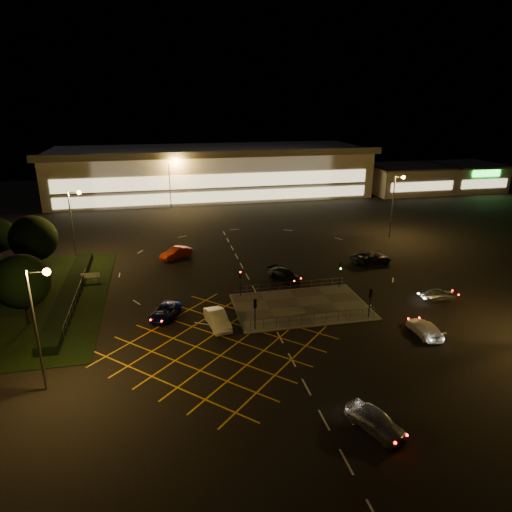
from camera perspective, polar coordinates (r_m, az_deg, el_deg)
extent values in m
plane|color=black|center=(51.44, 2.85, -5.64)|extent=(180.00, 180.00, 0.00)
cube|color=#4C4944|center=(50.21, 5.66, -6.29)|extent=(14.00, 9.00, 0.12)
cube|color=black|center=(57.56, -27.07, -5.02)|extent=(18.00, 30.00, 0.08)
cube|color=black|center=(56.23, -22.22, -4.34)|extent=(2.00, 26.00, 1.00)
cube|color=beige|center=(109.00, -5.66, 10.37)|extent=(70.00, 25.00, 10.00)
cube|color=slate|center=(108.33, -5.75, 13.09)|extent=(72.00, 26.50, 0.60)
cube|color=#FFEAA5|center=(96.71, -4.76, 9.27)|extent=(66.00, 0.20, 3.00)
cube|color=#FFEAA5|center=(97.31, -4.70, 7.42)|extent=(66.00, 0.20, 2.20)
cube|color=beige|center=(116.43, 18.29, 9.07)|extent=(18.00, 14.00, 6.00)
cube|color=slate|center=(115.97, 18.45, 10.60)|extent=(18.80, 14.80, 0.40)
cube|color=#FFEAA5|center=(110.56, 20.08, 8.17)|extent=(15.30, 0.20, 2.00)
cube|color=beige|center=(125.22, 24.72, 8.95)|extent=(14.00, 14.00, 6.00)
cube|color=slate|center=(124.79, 24.92, 10.36)|extent=(14.80, 14.80, 0.40)
cube|color=#FFEAA5|center=(119.78, 26.66, 8.08)|extent=(11.90, 0.20, 2.00)
cube|color=#19E533|center=(119.35, 26.86, 9.19)|extent=(7.00, 0.30, 1.40)
cylinder|color=slate|center=(38.20, -25.77, -8.62)|extent=(0.20, 0.20, 10.00)
cylinder|color=slate|center=(36.19, -25.78, -1.81)|extent=(1.40, 0.12, 0.12)
sphere|color=orange|center=(36.04, -24.69, -1.81)|extent=(0.56, 0.56, 0.56)
cylinder|color=slate|center=(66.20, -21.96, 3.28)|extent=(0.20, 0.20, 10.00)
cylinder|color=slate|center=(65.04, -21.88, 7.39)|extent=(1.40, 0.12, 0.12)
sphere|color=orange|center=(64.94, -21.26, 7.41)|extent=(0.56, 0.56, 0.56)
cylinder|color=slate|center=(76.32, 16.66, 5.85)|extent=(0.20, 0.20, 10.00)
cylinder|color=slate|center=(75.76, 17.48, 9.39)|extent=(1.40, 0.12, 0.12)
sphere|color=orange|center=(76.11, 17.95, 9.34)|extent=(0.56, 0.56, 0.56)
cylinder|color=slate|center=(94.52, -10.72, 8.77)|extent=(0.20, 0.20, 10.00)
cylinder|color=slate|center=(93.82, -10.47, 11.68)|extent=(1.40, 0.12, 0.12)
sphere|color=orange|center=(93.85, -10.03, 11.68)|extent=(0.56, 0.56, 0.56)
cylinder|color=slate|center=(105.35, 11.83, 9.75)|extent=(0.20, 0.20, 10.00)
cylinder|color=slate|center=(104.98, 12.37, 12.34)|extent=(1.40, 0.12, 0.12)
sphere|color=orange|center=(105.28, 12.73, 12.30)|extent=(0.56, 0.56, 0.56)
cylinder|color=black|center=(44.63, -0.12, -7.38)|extent=(0.10, 0.10, 3.00)
cube|color=black|center=(44.10, -0.12, -5.98)|extent=(0.28, 0.18, 0.90)
sphere|color=#19FF33|center=(44.22, -0.16, -5.91)|extent=(0.16, 0.16, 0.16)
cylinder|color=black|center=(48.33, 14.00, -5.81)|extent=(0.10, 0.10, 3.00)
cube|color=black|center=(47.85, 14.12, -4.51)|extent=(0.28, 0.18, 0.90)
sphere|color=#19FF33|center=(47.95, 14.05, -4.45)|extent=(0.16, 0.16, 0.16)
cylinder|color=black|center=(51.77, -1.98, -3.50)|extent=(0.10, 0.10, 3.00)
cube|color=black|center=(51.32, -2.00, -2.26)|extent=(0.28, 0.18, 0.90)
sphere|color=#FF0C0C|center=(51.20, -1.97, -2.31)|extent=(0.16, 0.16, 0.16)
cylinder|color=black|center=(54.99, 10.43, -2.42)|extent=(0.10, 0.10, 3.00)
cube|color=black|center=(54.57, 10.50, -1.25)|extent=(0.28, 0.18, 0.90)
sphere|color=#19FF33|center=(54.46, 10.55, -1.29)|extent=(0.16, 0.16, 0.16)
cylinder|color=black|center=(64.30, -25.60, -1.01)|extent=(0.36, 0.36, 2.88)
sphere|color=black|center=(63.29, -26.05, 1.98)|extent=(5.76, 5.76, 5.76)
cylinder|color=black|center=(71.51, -29.23, 0.10)|extent=(0.36, 0.36, 2.34)
cylinder|color=black|center=(51.22, -26.69, -6.26)|extent=(0.36, 0.36, 2.70)
sphere|color=black|center=(50.01, -27.25, -2.83)|extent=(5.40, 5.40, 5.40)
imported|color=#A4A5AB|center=(34.03, 14.73, -19.27)|extent=(3.47, 4.85, 1.53)
imported|color=silver|center=(45.79, -4.84, -7.89)|extent=(2.38, 4.99, 1.58)
imported|color=#0E1754|center=(48.39, -11.32, -6.86)|extent=(3.87, 5.06, 1.28)
imported|color=black|center=(56.86, 3.63, -2.39)|extent=(4.18, 5.11, 1.39)
imported|color=#ABACB2|center=(55.37, 21.86, -4.47)|extent=(3.92, 1.67, 1.32)
imported|color=maroon|center=(65.46, -9.98, 0.38)|extent=(4.83, 4.10, 1.57)
imported|color=black|center=(64.49, 14.20, -0.24)|extent=(5.72, 3.05, 1.53)
imported|color=white|center=(47.10, 20.36, -8.47)|extent=(2.01, 4.69, 1.35)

